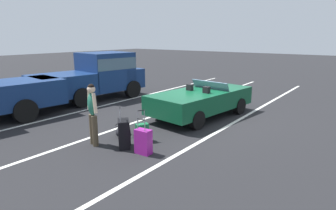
% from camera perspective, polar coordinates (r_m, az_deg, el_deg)
% --- Properties ---
extents(ground_plane, '(80.00, 80.00, 0.00)m').
position_cam_1_polar(ground_plane, '(10.56, 6.46, -2.24)').
color(ground_plane, black).
extents(lot_line_near, '(18.00, 0.12, 0.01)m').
position_cam_1_polar(lot_line_near, '(10.00, 12.87, -3.39)').
color(lot_line_near, silver).
rests_on(lot_line_near, ground_plane).
extents(lot_line_mid, '(18.00, 0.12, 0.01)m').
position_cam_1_polar(lot_line_mid, '(11.30, 0.28, -1.10)').
color(lot_line_mid, silver).
rests_on(lot_line_mid, ground_plane).
extents(lot_line_far, '(18.00, 0.12, 0.01)m').
position_cam_1_polar(lot_line_far, '(13.03, -9.34, 0.70)').
color(lot_line_far, silver).
rests_on(lot_line_far, ground_plane).
extents(convertible_car, '(4.32, 2.25, 1.24)m').
position_cam_1_polar(convertible_car, '(10.58, 7.23, 1.06)').
color(convertible_car, '#0F4C2D').
rests_on(convertible_car, ground_plane).
extents(suitcase_large_black, '(0.53, 0.54, 1.10)m').
position_cam_1_polar(suitcase_large_black, '(7.63, -8.66, -5.62)').
color(suitcase_large_black, black).
rests_on(suitcase_large_black, ground_plane).
extents(suitcase_medium_bright, '(0.26, 0.41, 0.91)m').
position_cam_1_polar(suitcase_medium_bright, '(7.19, -4.89, -7.20)').
color(suitcase_medium_bright, '#991E8C').
rests_on(suitcase_medium_bright, ground_plane).
extents(suitcase_small_carryon, '(0.39, 0.33, 0.88)m').
position_cam_1_polar(suitcase_small_carryon, '(8.03, -5.11, -5.39)').
color(suitcase_small_carryon, '#19723F').
rests_on(suitcase_small_carryon, ground_plane).
extents(duffel_bag, '(0.71, 0.54, 0.34)m').
position_cam_1_polar(duffel_bag, '(8.56, -9.04, -4.99)').
color(duffel_bag, black).
rests_on(duffel_bag, ground_plane).
extents(traveler_person, '(0.31, 0.60, 1.65)m').
position_cam_1_polar(traveler_person, '(7.80, -14.65, -1.18)').
color(traveler_person, '#4C3F2D').
rests_on(traveler_person, ground_plane).
extents(parked_pickup_truck_far, '(5.19, 2.53, 2.10)m').
position_cam_1_polar(parked_pickup_truck_far, '(13.61, -13.81, 5.76)').
color(parked_pickup_truck_far, navy).
rests_on(parked_pickup_truck_far, ground_plane).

